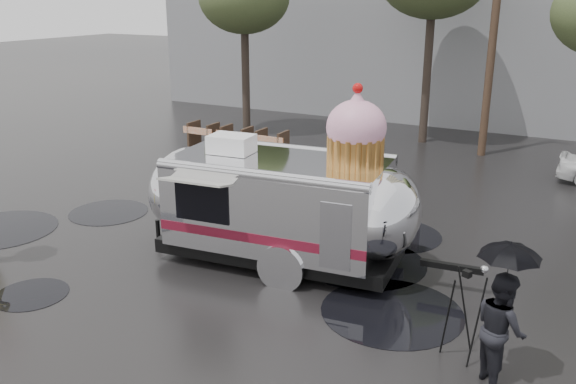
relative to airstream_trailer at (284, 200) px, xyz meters
The scene contains 8 objects.
ground 2.83m from the airstream_trailer, 103.88° to the right, with size 120.00×120.00×0.00m, color black.
puddles 2.01m from the airstream_trailer, behind, with size 12.76×8.22×0.01m.
utility_pole 12.21m from the airstream_trailer, 80.65° to the left, with size 1.60×0.28×9.00m.
barricade_row 9.81m from the airstream_trailer, 128.91° to the left, with size 4.30×0.80×1.00m.
airstream_trailer is the anchor object (origin of this frame).
person_right 5.46m from the airstream_trailer, 24.88° to the right, with size 0.87×0.48×1.81m, color black.
umbrella_black 5.46m from the airstream_trailer, 24.88° to the right, with size 1.11×1.11×2.31m.
tripod 4.71m from the airstream_trailer, 23.67° to the right, with size 0.63×0.59×1.55m.
Camera 1 is at (6.49, -8.46, 5.66)m, focal length 38.00 mm.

